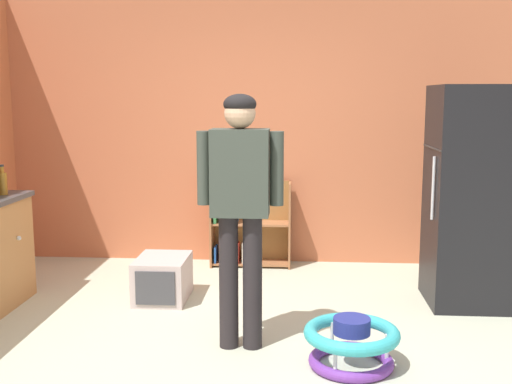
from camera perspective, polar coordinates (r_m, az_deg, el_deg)
name	(u,v)px	position (r m, az deg, el deg)	size (l,w,h in m)	color
ground_plane	(243,349)	(4.32, -1.22, -14.23)	(12.00, 12.00, 0.00)	beige
back_wall	(263,130)	(6.31, 0.69, 5.67)	(5.20, 0.06, 2.70)	#C86C46
refrigerator	(474,196)	(5.32, 19.38, -0.39)	(0.73, 0.68, 1.78)	black
bookshelf	(246,229)	(6.28, -0.95, -3.39)	(0.80, 0.28, 0.85)	#A0643D
standing_person	(240,197)	(4.08, -1.46, -0.49)	(0.57, 0.22, 1.71)	black
baby_walker	(351,343)	(4.06, 8.75, -13.51)	(0.60, 0.60, 0.32)	purple
pet_carrier	(163,278)	(5.31, -8.56, -7.85)	(0.42, 0.55, 0.36)	beige
amber_bottle	(3,183)	(5.43, -22.23, 0.80)	(0.07, 0.07, 0.25)	#9E661E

